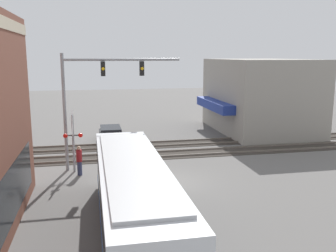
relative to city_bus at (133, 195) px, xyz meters
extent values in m
plane|color=#605E5B|center=(5.97, -2.80, -1.72)|extent=(120.00, 120.00, 0.00)
cube|color=black|center=(-0.51, 4.75, -0.02)|extent=(12.80, 0.12, 2.20)
cube|color=gray|center=(18.94, -14.23, 1.67)|extent=(11.11, 7.87, 6.78)
cube|color=navy|center=(18.94, -9.75, 0.88)|extent=(7.77, 1.20, 0.80)
cube|color=silver|center=(0.01, 0.00, -0.02)|extent=(12.39, 2.55, 2.56)
cube|color=black|center=(0.01, 0.00, 0.37)|extent=(12.14, 2.59, 1.08)
cube|color=#194CA5|center=(0.01, 0.00, -1.13)|extent=(12.14, 2.58, 0.24)
cube|color=#A5A8AA|center=(0.01, 0.00, 1.32)|extent=(10.53, 2.17, 0.12)
cylinder|color=black|center=(4.00, 0.00, -1.22)|extent=(1.00, 2.57, 1.00)
cylinder|color=gray|center=(9.60, 3.09, 1.91)|extent=(0.20, 0.20, 7.27)
cylinder|color=gray|center=(9.60, -0.51, 5.15)|extent=(0.16, 7.20, 0.16)
cube|color=black|center=(9.60, 0.69, 4.60)|extent=(0.30, 0.27, 0.90)
sphere|color=yellow|center=(9.43, 0.69, 4.60)|extent=(0.20, 0.20, 0.20)
cube|color=black|center=(9.60, -1.71, 4.60)|extent=(0.30, 0.27, 0.90)
sphere|color=yellow|center=(9.43, -1.71, 4.60)|extent=(0.20, 0.20, 0.20)
cylinder|color=gray|center=(9.25, 2.65, 0.08)|extent=(0.14, 0.14, 3.60)
cube|color=white|center=(9.25, 2.65, 1.38)|extent=(1.41, 0.06, 1.41)
cube|color=white|center=(9.25, 2.65, 1.38)|extent=(1.41, 0.06, 1.41)
cylinder|color=#38383A|center=(9.25, 2.65, 0.58)|extent=(0.08, 0.90, 0.08)
sphere|color=red|center=(9.20, 2.20, 0.58)|extent=(0.28, 0.28, 0.28)
sphere|color=red|center=(9.20, 3.10, 0.58)|extent=(0.28, 0.28, 0.28)
cube|color=#332D28|center=(11.97, -2.80, -1.71)|extent=(2.60, 60.00, 0.03)
cube|color=#6B6056|center=(11.25, -2.80, -1.65)|extent=(0.07, 60.00, 0.15)
cube|color=#6B6056|center=(12.69, -2.80, -1.65)|extent=(0.07, 60.00, 0.15)
cube|color=#332D28|center=(15.17, -2.80, -1.71)|extent=(2.60, 60.00, 0.03)
cube|color=#6B6056|center=(14.45, -2.80, -1.65)|extent=(0.07, 60.00, 0.15)
cube|color=#6B6056|center=(15.89, -2.80, -1.65)|extent=(0.07, 60.00, 0.15)
cube|color=black|center=(16.75, 0.00, -1.22)|extent=(4.82, 1.80, 0.49)
cube|color=black|center=(16.51, 0.00, -0.68)|extent=(2.65, 1.62, 0.61)
cylinder|color=black|center=(18.25, 0.00, -1.40)|extent=(0.64, 1.82, 0.64)
cylinder|color=black|center=(15.26, 0.00, -1.40)|extent=(0.64, 1.82, 0.64)
cylinder|color=#2D3351|center=(8.41, 2.30, -1.30)|extent=(0.28, 0.28, 0.85)
cylinder|color=maroon|center=(8.41, 2.30, -0.51)|extent=(0.34, 0.34, 0.71)
sphere|color=tan|center=(8.41, 2.30, -0.04)|extent=(0.23, 0.23, 0.23)
camera|label=1|loc=(-13.90, 1.47, 5.41)|focal=40.00mm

